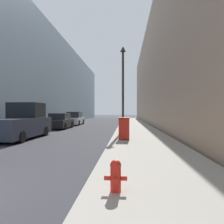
# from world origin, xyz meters

# --- Properties ---
(sidewalk_right) EXTENTS (3.55, 60.00, 0.13)m
(sidewalk_right) POSITION_xyz_m (5.15, 18.00, 0.06)
(sidewalk_right) COLOR #9E998E
(sidewalk_right) RESTS_ON ground
(building_left_glass) EXTENTS (12.00, 60.00, 11.92)m
(building_left_glass) POSITION_xyz_m (-10.50, 26.00, 5.96)
(building_left_glass) COLOR #849EB2
(building_left_glass) RESTS_ON ground
(building_right_stone) EXTENTS (12.00, 60.00, 13.51)m
(building_right_stone) POSITION_xyz_m (13.03, 26.00, 6.75)
(building_right_stone) COLOR #9E7F66
(building_right_stone) RESTS_ON ground
(fire_hydrant) EXTENTS (0.44, 0.33, 0.61)m
(fire_hydrant) POSITION_xyz_m (4.05, 0.91, 0.45)
(fire_hydrant) COLOR red
(fire_hydrant) RESTS_ON sidewalk_right
(trash_bin) EXTENTS (0.59, 0.70, 1.20)m
(trash_bin) POSITION_xyz_m (4.12, 8.72, 0.75)
(trash_bin) COLOR red
(trash_bin) RESTS_ON sidewalk_right
(lamppost) EXTENTS (0.43, 0.43, 6.59)m
(lamppost) POSITION_xyz_m (3.98, 13.61, 3.83)
(lamppost) COLOR #2D332D
(lamppost) RESTS_ON sidewalk_right
(pickup_truck) EXTENTS (2.14, 5.45, 2.23)m
(pickup_truck) POSITION_xyz_m (-2.23, 9.76, 0.92)
(pickup_truck) COLOR #232838
(pickup_truck) RESTS_ON ground
(parked_sedan_near) EXTENTS (1.90, 4.16, 1.49)m
(parked_sedan_near) POSITION_xyz_m (-2.19, 17.49, 0.69)
(parked_sedan_near) COLOR black
(parked_sedan_near) RESTS_ON ground
(parked_sedan_far) EXTENTS (1.80, 4.29, 1.62)m
(parked_sedan_far) POSITION_xyz_m (-2.18, 23.38, 0.73)
(parked_sedan_far) COLOR silver
(parked_sedan_far) RESTS_ON ground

